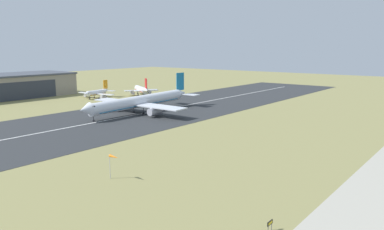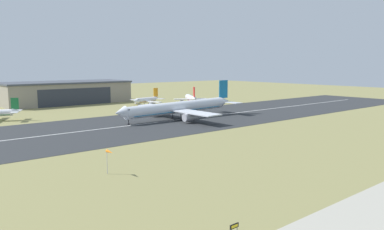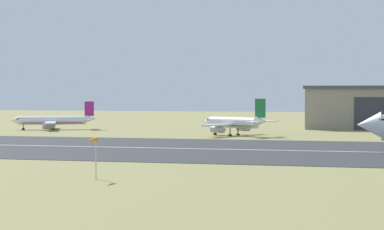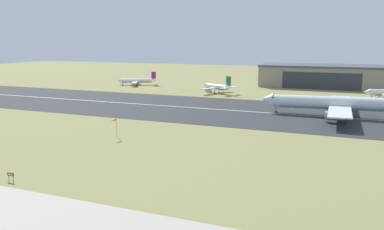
# 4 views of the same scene
# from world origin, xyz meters

# --- Properties ---
(ground_plane) EXTENTS (633.97, 633.97, 0.00)m
(ground_plane) POSITION_xyz_m (0.00, 58.72, 0.00)
(ground_plane) COLOR olive
(runway_strip) EXTENTS (393.97, 55.26, 0.06)m
(runway_strip) POSITION_xyz_m (0.00, 117.45, 0.03)
(runway_strip) COLOR #2B2D30
(runway_strip) RESTS_ON ground_plane
(runway_centreline) EXTENTS (354.58, 0.70, 0.01)m
(runway_centreline) POSITION_xyz_m (0.00, 117.45, 0.07)
(runway_centreline) COLOR silver
(runway_centreline) RESTS_ON runway_strip
(airplane_parked_centre) EXTENTS (19.64, 19.48, 8.93)m
(airplane_parked_centre) POSITION_xyz_m (-12.89, 160.22, 3.09)
(airplane_parked_centre) COLOR white
(airplane_parked_centre) RESTS_ON ground_plane
(airplane_parked_far_east) EXTENTS (23.62, 20.41, 7.84)m
(airplane_parked_far_east) POSITION_xyz_m (-67.39, 176.69, 2.48)
(airplane_parked_far_east) COLOR white
(airplane_parked_far_east) RESTS_ON ground_plane
(windsock_pole) EXTENTS (0.65, 2.73, 5.08)m
(windsock_pole) POSITION_xyz_m (-12.27, 67.13, 4.56)
(windsock_pole) COLOR #B7B7BC
(windsock_pole) RESTS_ON ground_plane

